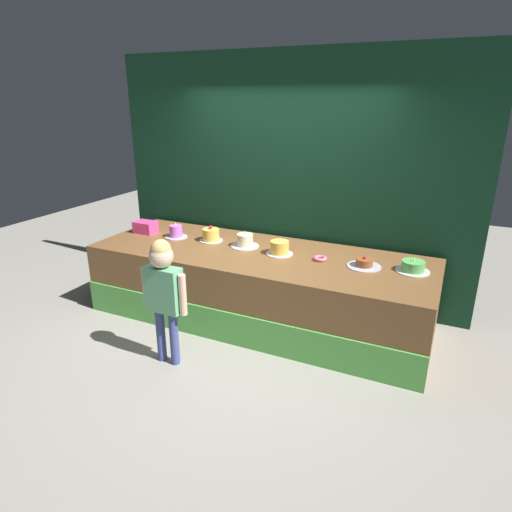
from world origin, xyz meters
TOP-DOWN VIEW (x-y plane):
  - ground_plane at (0.00, 0.00)m, footprint 12.00×12.00m
  - stage_platform at (0.00, 0.64)m, footprint 3.71×1.30m
  - curtain_backdrop at (0.00, 1.38)m, footprint 4.38×0.08m
  - child_figure at (-0.39, -0.53)m, footprint 0.47×0.22m
  - pink_box at (-1.58, 0.71)m, footprint 0.26×0.19m
  - donut at (0.68, 0.69)m, footprint 0.14×0.14m
  - cake_far_left at (-1.13, 0.71)m, footprint 0.27×0.27m
  - cake_left at (-0.68, 0.77)m, footprint 0.28×0.28m
  - cake_center_left at (-0.23, 0.76)m, footprint 0.32×0.32m
  - cake_center_right at (0.23, 0.68)m, footprint 0.29×0.29m
  - cake_right at (1.13, 0.70)m, footprint 0.34×0.34m
  - cake_far_right at (1.58, 0.77)m, footprint 0.32×0.32m

SIDE VIEW (x-z plane):
  - ground_plane at x=0.00m, z-range 0.00..0.00m
  - stage_platform at x=0.00m, z-range 0.00..0.78m
  - child_figure at x=-0.39m, z-range 0.18..1.39m
  - donut at x=0.68m, z-range 0.78..0.82m
  - cake_right at x=1.13m, z-range 0.76..0.87m
  - cake_far_right at x=1.58m, z-range 0.75..0.91m
  - cake_center_left at x=-0.23m, z-range 0.75..0.94m
  - cake_far_left at x=-1.13m, z-range 0.75..0.94m
  - cake_center_right at x=0.23m, z-range 0.75..0.95m
  - cake_left at x=-0.68m, z-range 0.76..0.95m
  - pink_box at x=-1.58m, z-range 0.78..0.92m
  - curtain_backdrop at x=0.00m, z-range 0.00..2.87m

